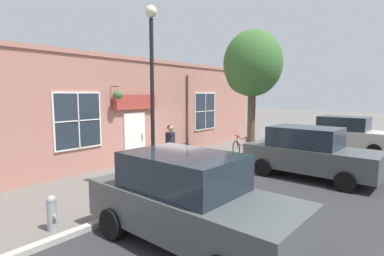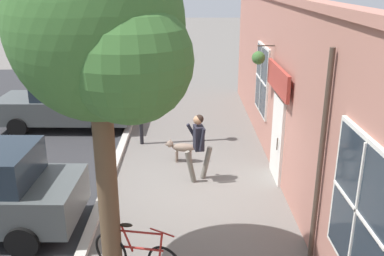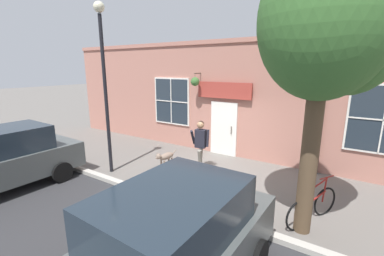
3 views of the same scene
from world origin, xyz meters
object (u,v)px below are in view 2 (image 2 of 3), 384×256
street_tree_by_curb (104,36)px  leaning_bicycle (137,256)px  pedestrian_walking (199,141)px  street_lamp (137,31)px  fire_hydrant (149,104)px  parked_car_nearest_curb (67,103)px  dog_on_leash (181,148)px

street_tree_by_curb → leaning_bicycle: (-0.32, 0.03, -3.65)m
pedestrian_walking → leaning_bicycle: pedestrian_walking is taller
street_lamp → fire_hydrant: 4.20m
parked_car_nearest_curb → street_lamp: (-2.58, 1.52, 2.51)m
parked_car_nearest_curb → dog_on_leash: bearing=143.1°
parked_car_nearest_curb → street_lamp: size_ratio=0.83×
pedestrian_walking → parked_car_nearest_curb: size_ratio=0.40×
pedestrian_walking → street_lamp: bearing=-56.2°
leaning_bicycle → street_lamp: (0.52, -6.07, 3.02)m
dog_on_leash → parked_car_nearest_curb: (3.80, -2.85, 0.47)m
street_tree_by_curb → fire_hydrant: size_ratio=7.27×
dog_on_leash → street_tree_by_curb: size_ratio=0.18×
street_tree_by_curb → fire_hydrant: 9.70m
dog_on_leash → street_tree_by_curb: 6.03m
street_tree_by_curb → fire_hydrant: (0.20, -8.99, -3.64)m
street_tree_by_curb → leaning_bicycle: street_tree_by_curb is taller
parked_car_nearest_curb → fire_hydrant: (-2.58, -1.42, -0.48)m
street_lamp → street_tree_by_curb: bearing=91.9°
fire_hydrant → parked_car_nearest_curb: bearing=28.9°
dog_on_leash → parked_car_nearest_curb: size_ratio=0.24×
pedestrian_walking → fire_hydrant: 5.70m
dog_on_leash → parked_car_nearest_curb: parked_car_nearest_curb is taller
leaning_bicycle → street_lamp: bearing=-85.1°
street_tree_by_curb → leaning_bicycle: 3.67m
leaning_bicycle → parked_car_nearest_curb: bearing=-67.8°
dog_on_leash → fire_hydrant: size_ratio=1.34×
dog_on_leash → leaning_bicycle: (0.69, 4.74, -0.03)m
street_lamp → parked_car_nearest_curb: bearing=-30.5°
pedestrian_walking → dog_on_leash: 1.37m
leaning_bicycle → dog_on_leash: bearing=-98.3°
pedestrian_walking → street_tree_by_curb: bearing=67.9°
pedestrian_walking → dog_on_leash: pedestrian_walking is taller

